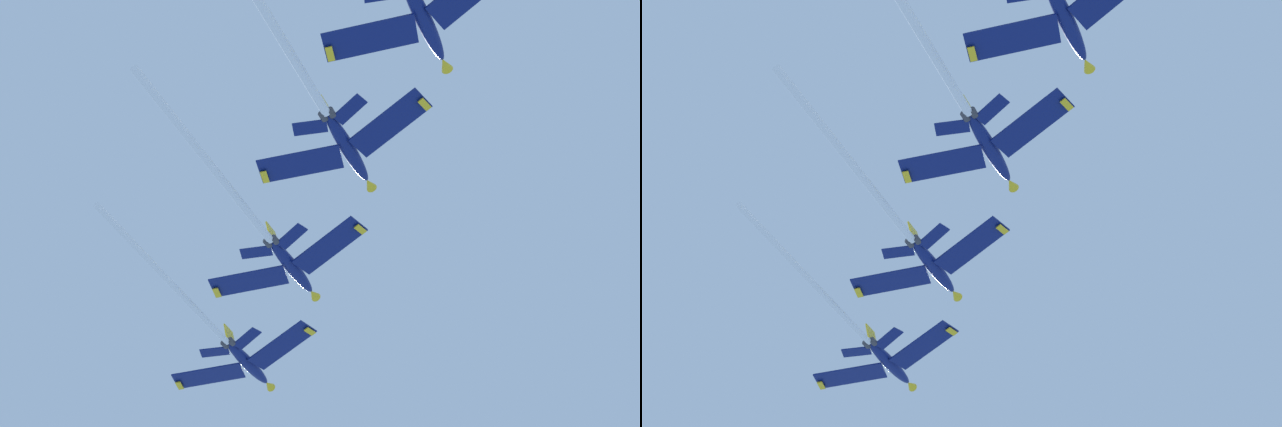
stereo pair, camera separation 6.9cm
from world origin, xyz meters
TOP-DOWN VIEW (x-y plane):
  - jet_lead at (7.88, 18.77)m, footprint 37.14×21.43m
  - jet_second at (-0.49, 2.05)m, footprint 36.76×20.98m
  - jet_third at (-8.54, -14.84)m, footprint 37.83×21.52m

SIDE VIEW (x-z plane):
  - jet_third at x=-8.54m, z-range 95.84..117.68m
  - jet_second at x=-0.49m, z-range 101.78..123.89m
  - jet_lead at x=7.88m, z-range 108.79..131.17m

